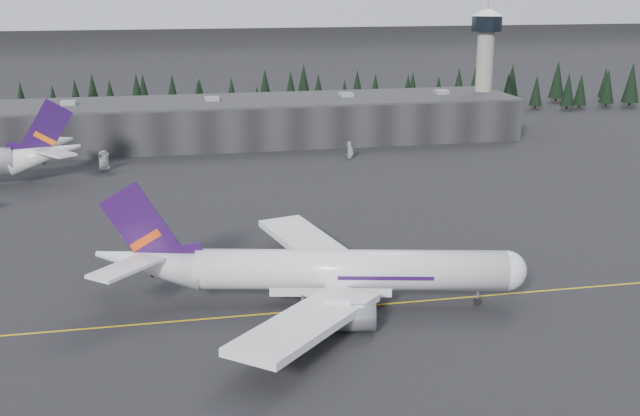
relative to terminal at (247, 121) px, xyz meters
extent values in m
plane|color=black|center=(0.00, -125.00, -6.30)|extent=(1400.00, 1400.00, 0.00)
cube|color=gold|center=(0.00, -127.00, -6.29)|extent=(400.00, 0.40, 0.02)
cube|color=black|center=(0.00, 0.00, -0.30)|extent=(160.00, 30.00, 12.00)
cube|color=#333335|center=(0.00, 0.00, 6.00)|extent=(160.00, 30.00, 0.60)
cylinder|color=gray|center=(75.00, 3.00, 9.70)|extent=(5.20, 5.20, 32.00)
cylinder|color=black|center=(75.00, 3.00, 26.95)|extent=(9.20, 9.20, 4.50)
cone|color=silver|center=(75.00, 3.00, 30.40)|extent=(10.00, 10.00, 2.00)
cube|color=black|center=(0.00, 37.00, 1.20)|extent=(360.00, 20.00, 15.00)
cylinder|color=silver|center=(0.25, -125.92, -0.87)|extent=(45.60, 15.84, 5.92)
sphere|color=silver|center=(22.39, -130.95, -0.87)|extent=(5.92, 5.92, 5.92)
cone|color=silver|center=(-28.63, -119.35, 0.02)|extent=(17.49, 9.45, 8.58)
cube|color=silver|center=(-2.14, -109.68, -2.45)|extent=(14.88, 28.77, 2.53)
cylinder|color=#94969C|center=(2.44, -116.29, -4.13)|extent=(7.09, 5.08, 3.75)
cube|color=silver|center=(-8.92, -139.53, -2.45)|extent=(24.06, 26.10, 2.53)
cylinder|color=#94969C|center=(-1.94, -135.54, -4.13)|extent=(7.09, 5.08, 3.75)
cube|color=#2A0E45|center=(-29.12, -119.24, 5.05)|extent=(12.30, 3.25, 14.70)
cube|color=#E6430D|center=(-28.92, -119.29, 3.57)|extent=(4.82, 1.61, 3.62)
cube|color=silver|center=(-29.25, -113.14, 1.40)|extent=(7.46, 11.69, 0.49)
cube|color=silver|center=(-31.87, -124.69, 1.40)|extent=(10.64, 10.99, 0.49)
cylinder|color=black|center=(18.54, -130.07, -4.82)|extent=(0.49, 0.49, 2.96)
cylinder|color=black|center=(-5.51, -120.05, -4.82)|extent=(0.49, 0.49, 2.96)
cylinder|color=black|center=(-7.47, -128.72, -4.82)|extent=(0.49, 0.49, 2.96)
cone|color=silver|center=(-52.43, -38.59, 0.40)|extent=(18.25, 8.52, 9.09)
cube|color=#250E42|center=(-51.91, -38.52, 5.74)|extent=(13.21, 2.25, 15.59)
cube|color=orange|center=(-52.12, -38.55, 4.17)|extent=(5.14, 1.25, 3.84)
cube|color=silver|center=(-49.54, -44.54, 1.86)|extent=(10.74, 12.00, 0.52)
cube|color=silver|center=(-51.18, -32.09, 1.86)|extent=(8.76, 12.44, 0.52)
imported|color=silver|center=(-39.76, -29.91, -5.56)|extent=(4.82, 5.80, 1.47)
imported|color=silver|center=(24.33, -28.48, -5.50)|extent=(4.78, 2.12, 1.60)
camera|label=1|loc=(-26.80, -233.00, 40.08)|focal=45.00mm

